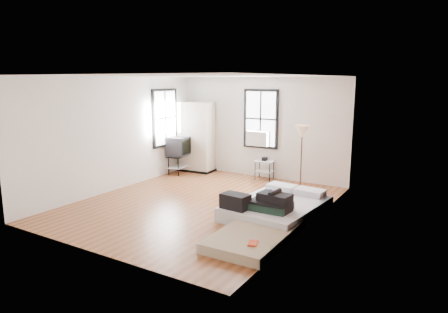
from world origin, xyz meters
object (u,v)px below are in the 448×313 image
Objects in this scene: mattress_main at (276,207)px; tv_stand at (179,147)px; side_table at (264,165)px; wardrobe at (196,137)px; floor_lamp at (302,135)px; mattress_bare at (260,227)px.

mattress_main is 4.45m from tv_stand.
tv_stand is (-2.47, -0.63, 0.36)m from side_table.
wardrobe reaches higher than tv_stand.
side_table is at bearing 160.17° from floor_lamp.
side_table is 0.39× the size of floor_lamp.
wardrobe reaches higher than floor_lamp.
mattress_bare is 4.03m from side_table.
floor_lamp reaches higher than mattress_bare.
wardrobe is 3.48m from floor_lamp.
mattress_main is 1.10m from mattress_bare.
mattress_bare is at bearing -47.11° from wardrobe.
wardrobe is at bearing 59.42° from tv_stand.
mattress_main reaches higher than mattress_bare.
side_table is 0.58× the size of tv_stand.
floor_lamp is (-0.46, 3.22, 1.25)m from mattress_bare.
mattress_bare is at bearing -43.95° from tv_stand.
floor_lamp is at bearing -4.71° from tv_stand.
tv_stand is (-0.24, -0.56, -0.26)m from wardrobe.
mattress_bare is at bearing -81.88° from floor_lamp.
mattress_main is 2.98m from side_table.
floor_lamp is at bearing 102.35° from mattress_main.
tv_stand is at bearing 158.66° from mattress_main.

